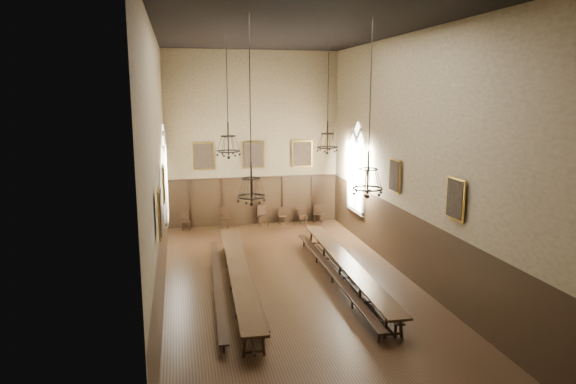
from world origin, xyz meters
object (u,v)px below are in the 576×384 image
object	(u,v)px
bench_right_outer	(354,272)
chandelier_front_left	(251,184)
bench_right_inner	(332,275)
chair_0	(186,224)
chandelier_front_right	(368,178)
table_right	(346,271)
chair_6	(303,218)
bench_left_inner	(248,278)
chair_4	(263,219)
chandelier_back_left	(228,144)
table_left	(239,278)
chair_5	(283,219)
bench_left_outer	(218,284)
chair_7	(318,217)
chandelier_back_right	(327,140)
chair_2	(224,222)

from	to	relation	value
bench_right_outer	chandelier_front_left	bearing A→B (deg)	-145.99
bench_right_inner	bench_right_outer	distance (m)	0.97
chair_0	chandelier_front_right	size ratio (longest dim) A/B	0.19
table_right	bench_right_inner	bearing A→B (deg)	-171.23
bench_right_inner	chair_6	bearing A→B (deg)	83.39
bench_left_inner	bench_right_inner	size ratio (longest dim) A/B	0.92
chair_0	chair_4	size ratio (longest dim) A/B	0.92
chandelier_front_right	chandelier_back_left	bearing A→B (deg)	127.66
table_left	chair_5	world-z (taller)	chair_5
table_left	bench_left_outer	xyz separation A→B (m)	(-0.76, -0.07, -0.14)
chair_7	chandelier_back_right	bearing A→B (deg)	-92.05
chandelier_front_left	bench_right_inner	bearing A→B (deg)	38.43
bench_right_outer	chair_0	bearing A→B (deg)	125.59
bench_left_inner	chair_6	size ratio (longest dim) A/B	10.12
chair_4	table_left	bearing A→B (deg)	-117.51
chair_4	chandelier_back_left	distance (m)	8.31
chandelier_back_left	chair_7	bearing A→B (deg)	50.38
chair_4	chandelier_front_right	bearing A→B (deg)	-95.66
chair_5	chair_4	bearing A→B (deg)	-177.76
chair_5	chandelier_back_left	bearing A→B (deg)	-117.68
chair_0	chair_5	size ratio (longest dim) A/B	1.08
bench_right_outer	chair_5	distance (m)	8.66
table_left	chandelier_front_right	distance (m)	5.99
chandelier_back_left	chandelier_front_left	distance (m)	5.01
table_left	chair_4	distance (m)	9.00
chandelier_front_left	chandelier_front_right	xyz separation A→B (m)	(3.60, 0.08, 0.03)
table_right	chair_6	size ratio (longest dim) A/B	11.08
bench_left_inner	chandelier_back_right	world-z (taller)	chandelier_back_right
table_left	bench_right_inner	size ratio (longest dim) A/B	1.06
chandelier_back_left	chandelier_back_right	world-z (taller)	same
bench_left_outer	chair_0	size ratio (longest dim) A/B	9.91
table_right	chair_2	world-z (taller)	chair_2
table_left	bench_right_outer	xyz separation A→B (m)	(4.36, 0.14, -0.14)
bench_right_outer	chandelier_back_left	bearing A→B (deg)	154.75
bench_left_inner	chair_2	size ratio (longest dim) A/B	9.14
bench_right_inner	chandelier_front_right	distance (m)	4.77
chair_7	chandelier_back_left	size ratio (longest dim) A/B	0.22
chair_5	chandelier_back_left	xyz separation A→B (m)	(-3.42, -6.52, 4.71)
chair_6	chandelier_front_left	distance (m)	12.82
table_right	chair_0	distance (m)	10.32
chandelier_front_right	chair_6	bearing A→B (deg)	86.30
chair_6	chair_7	distance (m)	0.85
table_left	table_right	distance (m)	3.96
bench_left_outer	chair_6	size ratio (longest dim) A/B	10.35
chair_6	chair_7	size ratio (longest dim) A/B	0.94
table_right	bench_left_outer	bearing A→B (deg)	-179.33
chair_4	chandelier_front_left	size ratio (longest dim) A/B	0.20
chair_5	chandelier_front_left	world-z (taller)	chandelier_front_left
bench_left_inner	chair_2	world-z (taller)	chair_2
table_left	chair_2	distance (m)	8.71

